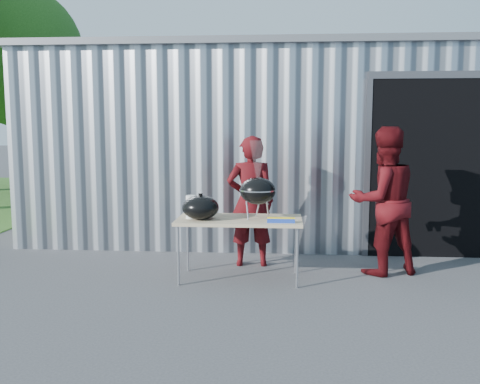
# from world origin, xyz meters

# --- Properties ---
(ground) EXTENTS (80.00, 80.00, 0.00)m
(ground) POSITION_xyz_m (0.00, 0.00, 0.00)
(ground) COLOR #3E3E40
(building) EXTENTS (8.20, 6.20, 3.10)m
(building) POSITION_xyz_m (0.92, 4.59, 1.54)
(building) COLOR silver
(building) RESTS_ON ground
(tree_far) EXTENTS (3.46, 3.46, 5.73)m
(tree_far) POSITION_xyz_m (-6.50, 9.00, 3.73)
(tree_far) COLOR #442D19
(tree_far) RESTS_ON ground
(folding_table) EXTENTS (1.50, 0.75, 0.75)m
(folding_table) POSITION_xyz_m (0.35, 0.38, 0.71)
(folding_table) COLOR tan
(folding_table) RESTS_ON ground
(kettle_grill) EXTENTS (0.44, 0.44, 0.94)m
(kettle_grill) POSITION_xyz_m (0.57, 0.38, 1.17)
(kettle_grill) COLOR black
(kettle_grill) RESTS_ON folding_table
(grill_lid) EXTENTS (0.44, 0.44, 0.32)m
(grill_lid) POSITION_xyz_m (-0.11, 0.28, 0.89)
(grill_lid) COLOR black
(grill_lid) RESTS_ON folding_table
(paper_towels) EXTENTS (0.12, 0.12, 0.28)m
(paper_towels) POSITION_xyz_m (-0.23, 0.33, 0.89)
(paper_towels) COLOR white
(paper_towels) RESTS_ON folding_table
(white_tub) EXTENTS (0.20, 0.15, 0.10)m
(white_tub) POSITION_xyz_m (-0.20, 0.61, 0.80)
(white_tub) COLOR white
(white_tub) RESTS_ON folding_table
(foil_box) EXTENTS (0.32, 0.05, 0.06)m
(foil_box) POSITION_xyz_m (0.85, 0.13, 0.78)
(foil_box) COLOR #1A3BAB
(foil_box) RESTS_ON folding_table
(person_cook) EXTENTS (0.67, 0.47, 1.73)m
(person_cook) POSITION_xyz_m (0.45, 1.04, 0.86)
(person_cook) COLOR #46090D
(person_cook) RESTS_ON ground
(person_bystander) EXTENTS (1.08, 0.96, 1.85)m
(person_bystander) POSITION_xyz_m (2.13, 0.78, 0.93)
(person_bystander) COLOR #46090D
(person_bystander) RESTS_ON ground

